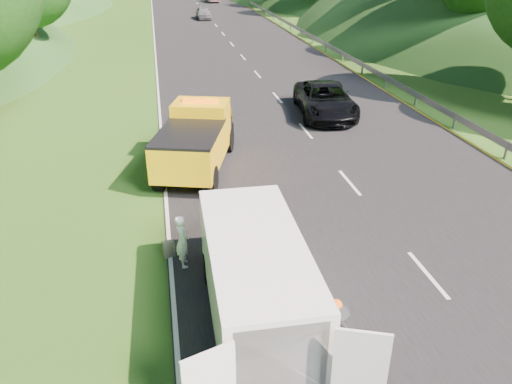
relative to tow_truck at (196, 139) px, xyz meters
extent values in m
plane|color=#38661E|center=(2.54, -6.53, -1.26)|extent=(320.00, 320.00, 0.00)
cube|color=black|center=(5.54, 33.47, -1.25)|extent=(14.00, 200.00, 0.02)
cube|color=gray|center=(12.84, 45.97, -1.26)|extent=(0.06, 140.00, 1.52)
cylinder|color=black|center=(-0.35, 2.17, -0.75)|extent=(0.63, 1.08, 1.02)
cylinder|color=black|center=(1.49, 1.61, -0.75)|extent=(0.63, 1.08, 1.02)
cylinder|color=black|center=(-1.53, -1.72, -0.75)|extent=(0.63, 1.08, 1.02)
cylinder|color=black|center=(0.32, -2.28, -0.75)|extent=(0.63, 1.08, 1.02)
cube|color=yellow|center=(0.32, 1.06, 0.22)|extent=(2.56, 2.19, 1.93)
cube|color=yellow|center=(-0.34, -1.13, -0.04)|extent=(3.14, 3.95, 1.32)
cube|color=black|center=(-0.34, -1.13, 0.67)|extent=(3.14, 3.95, 0.10)
cube|color=black|center=(0.67, 2.23, -0.34)|extent=(2.30, 1.76, 0.71)
cube|color=black|center=(0.85, 2.81, -0.55)|extent=(2.10, 0.81, 0.51)
cube|color=yellow|center=(0.78, 2.57, 0.32)|extent=(2.18, 1.35, 1.11)
cube|color=orange|center=(0.32, 1.06, 1.23)|extent=(1.44, 0.65, 0.16)
cube|color=black|center=(0.53, 1.74, 0.57)|extent=(1.87, 0.64, 0.91)
cylinder|color=black|center=(-0.34, -7.67, -0.85)|extent=(0.32, 0.82, 0.82)
cylinder|color=black|center=(1.50, -7.70, -0.85)|extent=(0.32, 0.82, 0.82)
cylinder|color=black|center=(-0.41, -11.14, -0.85)|extent=(0.32, 0.82, 0.82)
cylinder|color=black|center=(1.43, -11.18, -0.85)|extent=(0.32, 0.82, 0.82)
cube|color=white|center=(0.54, -9.52, 0.12)|extent=(2.20, 5.36, 1.89)
cube|color=white|center=(0.59, -6.71, -0.28)|extent=(2.06, 0.96, 1.02)
cube|color=black|center=(0.59, -6.92, 0.53)|extent=(1.90, 0.38, 0.85)
cube|color=black|center=(0.49, -12.13, 0.12)|extent=(1.74, 0.13, 1.64)
cube|color=white|center=(1.82, -12.62, 0.12)|extent=(0.93, 0.41, 1.74)
imported|color=white|center=(-0.99, -6.78, -1.26)|extent=(0.47, 0.61, 1.56)
imported|color=#A3AA5B|center=(-0.18, -7.07, -1.26)|extent=(0.58, 0.47, 1.11)
imported|color=black|center=(1.88, -11.14, -1.26)|extent=(1.18, 0.87, 1.64)
cube|color=#69664F|center=(-1.38, -6.27, -1.00)|extent=(0.35, 0.25, 0.52)
imported|color=black|center=(7.22, 5.74, -1.26)|extent=(3.44, 6.17, 1.63)
imported|color=#57575D|center=(4.72, 45.06, -1.26)|extent=(1.65, 4.11, 1.40)
imported|color=brown|center=(8.15, 64.98, -1.26)|extent=(1.68, 4.81, 1.58)
camera|label=1|loc=(-1.24, -18.65, 6.87)|focal=35.00mm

